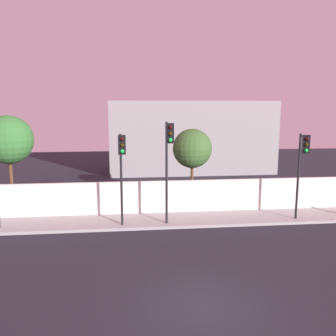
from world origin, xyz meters
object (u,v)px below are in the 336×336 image
(traffic_light_right, at_px, (122,161))
(traffic_light_left, at_px, (302,159))
(traffic_light_center, at_px, (168,152))
(roadside_tree_midleft, at_px, (192,149))
(roadside_tree_leftmost, at_px, (8,140))

(traffic_light_right, bearing_deg, traffic_light_left, -0.43)
(traffic_light_center, height_order, traffic_light_right, traffic_light_center)
(traffic_light_left, relative_size, traffic_light_center, 0.88)
(traffic_light_center, bearing_deg, traffic_light_right, 170.98)
(traffic_light_center, relative_size, roadside_tree_midleft, 1.08)
(traffic_light_left, distance_m, roadside_tree_leftmost, 15.90)
(traffic_light_center, relative_size, roadside_tree_leftmost, 0.92)
(roadside_tree_leftmost, bearing_deg, traffic_light_right, -31.74)
(traffic_light_right, bearing_deg, roadside_tree_midleft, 43.72)
(traffic_light_center, height_order, roadside_tree_midleft, traffic_light_center)
(roadside_tree_midleft, bearing_deg, traffic_light_center, -114.11)
(traffic_light_left, xyz_separation_m, roadside_tree_leftmost, (-15.37, 4.00, 0.74))
(traffic_light_center, distance_m, roadside_tree_leftmost, 9.58)
(traffic_light_right, relative_size, roadside_tree_midleft, 0.96)
(traffic_light_center, bearing_deg, traffic_light_left, 2.37)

